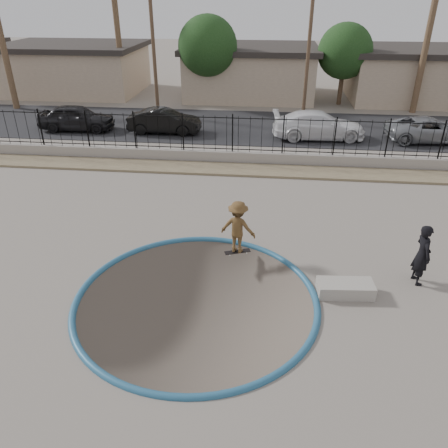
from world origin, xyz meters
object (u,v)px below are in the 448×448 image
object	(u,v)px
skater	(238,230)
concrete_ledge	(345,288)
car_a	(76,118)
car_c	(319,125)
videographer	(422,255)
car_b	(164,121)
car_d	(430,129)
skateboard	(237,252)

from	to	relation	value
skater	concrete_ledge	distance (m)	3.86
car_a	car_c	xyz separation A→B (m)	(14.83, -0.12, -0.00)
videographer	car_b	xyz separation A→B (m)	(-11.09, 14.40, -0.20)
car_a	concrete_ledge	bearing A→B (deg)	-138.86
car_c	car_d	distance (m)	6.33
skateboard	concrete_ledge	size ratio (longest dim) A/B	0.56
concrete_ledge	car_b	distance (m)	17.67
concrete_ledge	car_d	xyz separation A→B (m)	(6.74, 15.28, 0.52)
concrete_ledge	car_c	distance (m)	15.17
car_a	car_c	size ratio (longest dim) A/B	0.86
concrete_ledge	car_a	bearing A→B (deg)	133.35
skater	car_b	size ratio (longest dim) A/B	0.41
car_b	car_d	distance (m)	15.59
videographer	car_b	distance (m)	18.18
skater	car_d	distance (m)	16.72
skateboard	car_c	distance (m)	13.79
videographer	car_b	bearing A→B (deg)	27.75
car_c	videographer	bearing A→B (deg)	-177.24
skater	skateboard	distance (m)	0.84
skateboard	concrete_ledge	distance (m)	3.79
concrete_ledge	skater	bearing A→B (deg)	150.10
car_a	car_d	xyz separation A→B (m)	(21.16, 0.00, -0.10)
car_d	car_a	bearing A→B (deg)	84.84
skater	videographer	world-z (taller)	videographer
car_b	car_c	distance (m)	9.26
skater	videographer	bearing A→B (deg)	-177.13
car_d	concrete_ledge	bearing A→B (deg)	151.04
skateboard	car_d	bearing A→B (deg)	32.86
videographer	car_d	xyz separation A→B (m)	(4.50, 14.40, -0.24)
skateboard	car_b	bearing A→B (deg)	92.27
car_b	skateboard	bearing A→B (deg)	-157.85
skateboard	concrete_ledge	xyz separation A→B (m)	(3.29, -1.89, 0.14)
skater	concrete_ledge	size ratio (longest dim) A/B	1.13
concrete_ledge	car_b	xyz separation A→B (m)	(-8.85, 15.28, 0.56)
concrete_ledge	car_c	size ratio (longest dim) A/B	0.30
car_a	car_b	size ratio (longest dim) A/B	1.05
videographer	car_b	world-z (taller)	videographer
skater	concrete_ledge	bearing A→B (deg)	163.41
car_c	car_d	world-z (taller)	car_c
skater	car_d	bearing A→B (deg)	-113.52
skater	car_c	xyz separation A→B (m)	(3.70, 13.27, -0.09)
car_c	car_d	size ratio (longest dim) A/B	1.09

